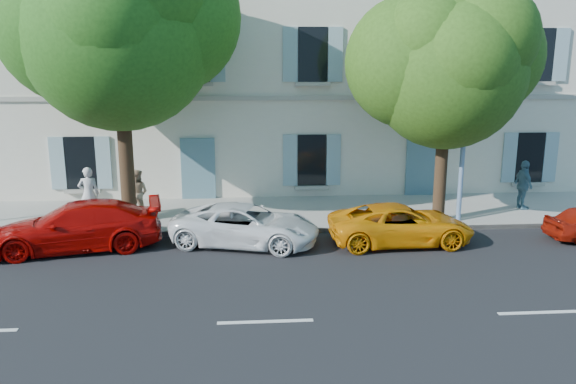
{
  "coord_description": "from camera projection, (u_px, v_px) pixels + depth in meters",
  "views": [
    {
      "loc": [
        -0.33,
        -14.79,
        5.22
      ],
      "look_at": [
        0.92,
        2.0,
        1.4
      ],
      "focal_mm": 35.0,
      "sensor_mm": 36.0,
      "label": 1
    }
  ],
  "objects": [
    {
      "name": "ground",
      "position": [
        260.0,
        258.0,
        15.56
      ],
      "size": [
        90.0,
        90.0,
        0.0
      ],
      "primitive_type": "plane",
      "color": "black"
    },
    {
      "name": "sidewalk",
      "position": [
        257.0,
        214.0,
        19.87
      ],
      "size": [
        36.0,
        4.5,
        0.15
      ],
      "primitive_type": "cube",
      "color": "#A09E96",
      "rests_on": "ground"
    },
    {
      "name": "kerb",
      "position": [
        258.0,
        231.0,
        17.76
      ],
      "size": [
        36.0,
        0.16,
        0.16
      ],
      "primitive_type": "cube",
      "color": "#9E998E",
      "rests_on": "ground"
    },
    {
      "name": "building",
      "position": [
        253.0,
        46.0,
        24.15
      ],
      "size": [
        28.0,
        7.0,
        12.0
      ],
      "primitive_type": "cube",
      "color": "beige",
      "rests_on": "ground"
    },
    {
      "name": "car_red_coupe",
      "position": [
        77.0,
        226.0,
        16.12
      ],
      "size": [
        5.03,
        2.77,
        1.38
      ],
      "primitive_type": "imported",
      "rotation": [
        0.0,
        0.0,
        4.9
      ],
      "color": "#A90704",
      "rests_on": "ground"
    },
    {
      "name": "car_white_coupe",
      "position": [
        246.0,
        225.0,
        16.55
      ],
      "size": [
        4.71,
        3.05,
        1.21
      ],
      "primitive_type": "imported",
      "rotation": [
        0.0,
        0.0,
        1.31
      ],
      "color": "white",
      "rests_on": "ground"
    },
    {
      "name": "car_yellow_supercar",
      "position": [
        401.0,
        224.0,
        16.67
      ],
      "size": [
        4.33,
        2.11,
        1.19
      ],
      "primitive_type": "imported",
      "rotation": [
        0.0,
        0.0,
        1.61
      ],
      "color": "orange",
      "rests_on": "ground"
    },
    {
      "name": "tree_left",
      "position": [
        118.0,
        34.0,
        17.31
      ],
      "size": [
        6.01,
        6.01,
        9.31
      ],
      "color": "#3A2819",
      "rests_on": "sidewalk"
    },
    {
      "name": "tree_right",
      "position": [
        447.0,
        71.0,
        17.65
      ],
      "size": [
        4.93,
        4.93,
        7.6
      ],
      "color": "#3A2819",
      "rests_on": "sidewalk"
    },
    {
      "name": "street_lamp",
      "position": [
        469.0,
        83.0,
        17.59
      ],
      "size": [
        0.31,
        1.7,
        7.96
      ],
      "color": "#7293BF",
      "rests_on": "sidewalk"
    },
    {
      "name": "pedestrian_a",
      "position": [
        89.0,
        194.0,
        18.52
      ],
      "size": [
        0.73,
        0.55,
        1.81
      ],
      "primitive_type": "imported",
      "rotation": [
        0.0,
        0.0,
        3.33
      ],
      "color": "silver",
      "rests_on": "sidewalk"
    },
    {
      "name": "pedestrian_b",
      "position": [
        137.0,
        193.0,
        19.09
      ],
      "size": [
        0.92,
        0.79,
        1.62
      ],
      "primitive_type": "imported",
      "rotation": [
        0.0,
        0.0,
        2.9
      ],
      "color": "tan",
      "rests_on": "sidewalk"
    },
    {
      "name": "pedestrian_c",
      "position": [
        523.0,
        185.0,
        20.03
      ],
      "size": [
        0.49,
        1.06,
        1.77
      ],
      "primitive_type": "imported",
      "rotation": [
        0.0,
        0.0,
        1.63
      ],
      "color": "slate",
      "rests_on": "sidewalk"
    }
  ]
}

